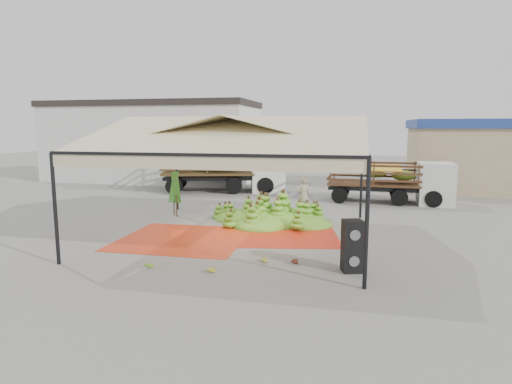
% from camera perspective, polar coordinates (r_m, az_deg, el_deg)
% --- Properties ---
extents(ground, '(90.00, 90.00, 0.00)m').
position_cam_1_polar(ground, '(14.59, -2.09, -5.89)').
color(ground, slate).
rests_on(ground, ground).
extents(canopy_tent, '(8.10, 8.10, 4.00)m').
position_cam_1_polar(canopy_tent, '(14.13, -2.17, 7.18)').
color(canopy_tent, black).
rests_on(canopy_tent, ground).
extents(building_white, '(14.30, 6.30, 5.40)m').
position_cam_1_polar(building_white, '(30.85, -13.50, 6.61)').
color(building_white, silver).
rests_on(building_white, ground).
extents(building_tan, '(6.30, 5.30, 4.10)m').
position_cam_1_polar(building_tan, '(27.43, 26.31, 4.41)').
color(building_tan, tan).
rests_on(building_tan, ground).
extents(tarp_left, '(4.14, 3.95, 0.01)m').
position_cam_1_polar(tarp_left, '(14.43, -9.71, -6.15)').
color(tarp_left, red).
rests_on(tarp_left, ground).
extents(tarp_right, '(4.30, 4.44, 0.01)m').
position_cam_1_polar(tarp_right, '(14.97, 3.61, -5.50)').
color(tarp_right, red).
rests_on(tarp_right, ground).
extents(banana_heap, '(6.10, 5.60, 1.06)m').
position_cam_1_polar(banana_heap, '(16.54, 2.33, -2.27)').
color(banana_heap, '#3D7F1A').
rests_on(banana_heap, ground).
extents(hand_yellow_a, '(0.48, 0.42, 0.20)m').
position_cam_1_polar(hand_yellow_a, '(11.84, 0.64, -8.85)').
color(hand_yellow_a, gold).
rests_on(hand_yellow_a, ground).
extents(hand_yellow_b, '(0.46, 0.38, 0.21)m').
position_cam_1_polar(hand_yellow_b, '(11.12, -6.35, -10.02)').
color(hand_yellow_b, '#B49424').
rests_on(hand_yellow_b, ground).
extents(hand_red_a, '(0.52, 0.46, 0.20)m').
position_cam_1_polar(hand_red_a, '(11.72, 4.73, -9.04)').
color(hand_red_a, '#551C13').
rests_on(hand_red_a, ground).
extents(hand_red_b, '(0.45, 0.39, 0.19)m').
position_cam_1_polar(hand_red_b, '(12.51, 12.64, -8.12)').
color(hand_red_b, '#622D16').
rests_on(hand_red_b, ground).
extents(hand_green, '(0.49, 0.43, 0.19)m').
position_cam_1_polar(hand_green, '(11.77, -14.29, -9.22)').
color(hand_green, '#56831B').
rests_on(hand_green, ground).
extents(hanging_bunches, '(1.74, 0.24, 0.20)m').
position_cam_1_polar(hanging_bunches, '(12.89, 0.56, 4.03)').
color(hanging_bunches, '#326E16').
rests_on(hanging_bunches, ground).
extents(speaker_stack, '(0.59, 0.55, 1.35)m').
position_cam_1_polar(speaker_stack, '(11.18, 12.69, -7.04)').
color(speaker_stack, black).
rests_on(speaker_stack, ground).
extents(banana_leaves, '(0.96, 1.36, 3.70)m').
position_cam_1_polar(banana_leaves, '(18.14, -11.32, -3.18)').
color(banana_leaves, '#2F7920').
rests_on(banana_leaves, ground).
extents(vendor, '(0.70, 0.59, 1.65)m').
position_cam_1_polar(vendor, '(17.83, 6.37, -0.57)').
color(vendor, gray).
rests_on(vendor, ground).
extents(truck_left, '(7.26, 4.09, 2.36)m').
position_cam_1_polar(truck_left, '(24.59, -3.64, 3.46)').
color(truck_left, '#4C3419').
rests_on(truck_left, ground).
extents(truck_right, '(5.88, 2.22, 2.00)m').
position_cam_1_polar(truck_right, '(21.90, 17.94, 1.83)').
color(truck_right, '#4D2D19').
rests_on(truck_right, ground).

